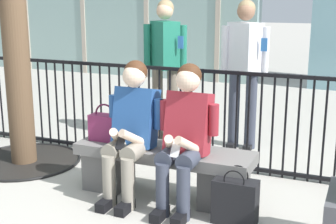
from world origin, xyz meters
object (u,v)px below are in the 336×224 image
object	(u,v)px
shopping_bag	(235,201)
seated_person_with_phone	(131,126)
stone_bench	(164,167)
bystander_further_back	(244,63)
seated_person_companion	(185,133)
handbag_on_bench	(105,127)
bystander_at_railing	(165,60)

from	to	relation	value
shopping_bag	seated_person_with_phone	bearing A→B (deg)	171.94
stone_bench	bystander_further_back	world-z (taller)	bystander_further_back
shopping_bag	bystander_further_back	world-z (taller)	bystander_further_back
seated_person_companion	seated_person_with_phone	bearing A→B (deg)	180.00
seated_person_with_phone	handbag_on_bench	distance (m)	0.36
handbag_on_bench	bystander_at_railing	xyz separation A→B (m)	(-0.09, 1.57, 0.42)
stone_bench	handbag_on_bench	bearing A→B (deg)	-179.01
seated_person_with_phone	bystander_further_back	size ratio (longest dim) A/B	0.71
seated_person_companion	handbag_on_bench	size ratio (longest dim) A/B	3.50
stone_bench	handbag_on_bench	size ratio (longest dim) A/B	4.62
bystander_at_railing	bystander_further_back	distance (m)	0.95
seated_person_companion	bystander_at_railing	distance (m)	1.95
seated_person_companion	bystander_at_railing	xyz separation A→B (m)	(-0.91, 1.69, 0.35)
seated_person_with_phone	seated_person_companion	bearing A→B (deg)	0.00
shopping_bag	bystander_at_railing	xyz separation A→B (m)	(-1.40, 1.83, 0.82)
seated_person_companion	bystander_further_back	bearing A→B (deg)	88.99
shopping_bag	bystander_further_back	size ratio (longest dim) A/B	0.27
handbag_on_bench	bystander_further_back	bearing A→B (deg)	62.76
seated_person_with_phone	seated_person_companion	distance (m)	0.49
handbag_on_bench	bystander_further_back	xyz separation A→B (m)	(0.86, 1.67, 0.42)
seated_person_with_phone	seated_person_companion	world-z (taller)	same
seated_person_with_phone	shopping_bag	bearing A→B (deg)	-8.06
stone_bench	shopping_bag	distance (m)	0.78
seated_person_with_phone	bystander_further_back	xyz separation A→B (m)	(0.53, 1.79, 0.35)
handbag_on_bench	bystander_at_railing	distance (m)	1.63
seated_person_with_phone	shopping_bag	size ratio (longest dim) A/B	2.63
seated_person_with_phone	seated_person_companion	xyz separation A→B (m)	(0.49, 0.00, 0.00)
seated_person_companion	shopping_bag	xyz separation A→B (m)	(0.48, -0.14, -0.47)
stone_bench	handbag_on_bench	xyz separation A→B (m)	(-0.58, -0.01, 0.31)
seated_person_with_phone	bystander_further_back	distance (m)	1.90
bystander_further_back	seated_person_with_phone	bearing A→B (deg)	-106.40
seated_person_with_phone	seated_person_companion	size ratio (longest dim) A/B	1.00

